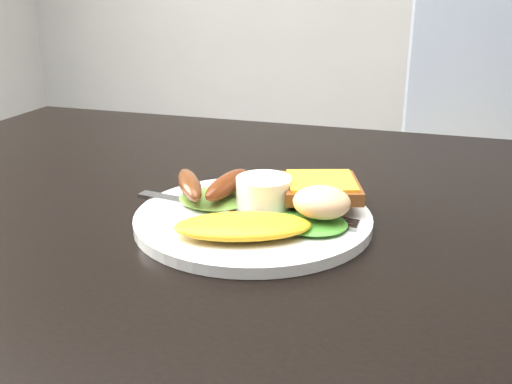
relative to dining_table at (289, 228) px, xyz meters
name	(u,v)px	position (x,y,z in m)	size (l,w,h in m)	color
dining_table	(289,228)	(0.00, 0.00, 0.00)	(1.20, 0.80, 0.04)	black
dining_chair	(479,175)	(0.27, 1.18, -0.28)	(0.48, 0.48, 0.06)	tan
person	(222,74)	(-0.27, 0.50, 0.08)	(0.59, 0.39, 1.63)	#2E4889
plate	(253,219)	(-0.03, -0.05, 0.03)	(0.24, 0.24, 0.01)	white
lettuce_left	(214,198)	(-0.08, -0.03, 0.04)	(0.08, 0.07, 0.01)	#4A872A
lettuce_right	(311,223)	(0.04, -0.06, 0.04)	(0.07, 0.07, 0.01)	green
omelette	(243,226)	(-0.02, -0.10, 0.04)	(0.13, 0.06, 0.02)	#F9B13D
sausage_a	(190,184)	(-0.10, -0.04, 0.05)	(0.02, 0.09, 0.02)	brown
sausage_b	(228,184)	(-0.06, -0.02, 0.05)	(0.02, 0.09, 0.02)	#643411
ramekin	(264,193)	(-0.02, -0.03, 0.05)	(0.06, 0.06, 0.03)	white
toast_a	(290,191)	(0.00, 0.01, 0.04)	(0.09, 0.09, 0.01)	brown
toast_b	(321,188)	(0.03, 0.00, 0.05)	(0.08, 0.08, 0.01)	brown
potato_salad	(322,202)	(0.05, -0.06, 0.06)	(0.06, 0.05, 0.03)	#F5E8B5
fork	(212,207)	(-0.07, -0.05, 0.03)	(0.18, 0.01, 0.00)	#ADAFB7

